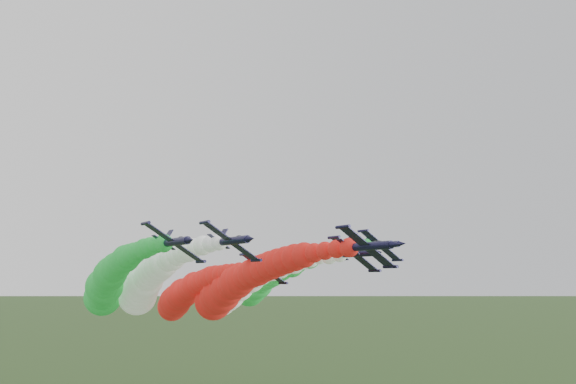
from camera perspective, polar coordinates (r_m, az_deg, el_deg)
name	(u,v)px	position (r m, az deg, el deg)	size (l,w,h in m)	color
jet_lead	(233,287)	(114.86, -5.62, -9.61)	(17.55, 70.83, 16.20)	black
jet_inner_left	(147,282)	(122.39, -14.16, -8.87)	(17.70, 70.98, 16.34)	black
jet_inner_right	(239,288)	(128.40, -5.03, -9.67)	(17.21, 70.49, 15.86)	black
jet_outer_left	(109,283)	(123.02, -17.77, -8.77)	(17.56, 70.84, 16.20)	black
jet_outer_right	(267,279)	(141.99, -2.12, -8.84)	(17.53, 70.81, 16.17)	black
jet_trail	(184,295)	(143.16, -10.55, -10.27)	(17.25, 70.53, 15.90)	black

